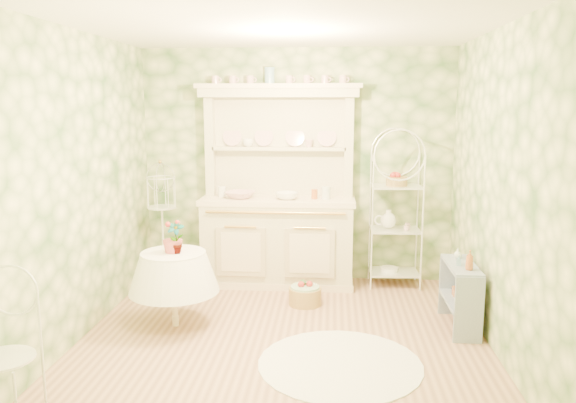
# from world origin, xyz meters

# --- Properties ---
(floor) EXTENTS (3.60, 3.60, 0.00)m
(floor) POSITION_xyz_m (0.00, 0.00, 0.00)
(floor) COLOR tan
(floor) RESTS_ON ground
(ceiling) EXTENTS (3.60, 3.60, 0.00)m
(ceiling) POSITION_xyz_m (0.00, 0.00, 2.70)
(ceiling) COLOR white
(ceiling) RESTS_ON floor
(wall_left) EXTENTS (3.60, 3.60, 0.00)m
(wall_left) POSITION_xyz_m (-1.80, 0.00, 1.35)
(wall_left) COLOR beige
(wall_left) RESTS_ON floor
(wall_right) EXTENTS (3.60, 3.60, 0.00)m
(wall_right) POSITION_xyz_m (1.80, 0.00, 1.35)
(wall_right) COLOR beige
(wall_right) RESTS_ON floor
(wall_back) EXTENTS (3.60, 3.60, 0.00)m
(wall_back) POSITION_xyz_m (0.00, 1.80, 1.35)
(wall_back) COLOR beige
(wall_back) RESTS_ON floor
(wall_front) EXTENTS (3.60, 3.60, 0.00)m
(wall_front) POSITION_xyz_m (0.00, -1.80, 1.35)
(wall_front) COLOR beige
(wall_front) RESTS_ON floor
(kitchen_dresser) EXTENTS (1.87, 0.61, 2.29)m
(kitchen_dresser) POSITION_xyz_m (-0.20, 1.52, 1.15)
(kitchen_dresser) COLOR beige
(kitchen_dresser) RESTS_ON floor
(bakers_rack) EXTENTS (0.55, 0.40, 1.74)m
(bakers_rack) POSITION_xyz_m (1.14, 1.59, 0.87)
(bakers_rack) COLOR white
(bakers_rack) RESTS_ON floor
(side_shelf) EXTENTS (0.32, 0.76, 0.64)m
(side_shelf) POSITION_xyz_m (1.62, 0.35, 0.32)
(side_shelf) COLOR #8694AC
(side_shelf) RESTS_ON floor
(round_table) EXTENTS (0.94, 0.94, 0.79)m
(round_table) POSITION_xyz_m (-1.04, 0.18, 0.40)
(round_table) COLOR white
(round_table) RESTS_ON floor
(cafe_chair) EXTENTS (0.37, 0.37, 0.80)m
(cafe_chair) POSITION_xyz_m (-1.68, -1.52, 0.40)
(cafe_chair) COLOR white
(cafe_chair) RESTS_ON floor
(birdcage_stand) EXTENTS (0.36, 0.36, 1.49)m
(birdcage_stand) POSITION_xyz_m (-1.51, 1.38, 0.75)
(birdcage_stand) COLOR white
(birdcage_stand) RESTS_ON floor
(floor_basket) EXTENTS (0.38, 0.38, 0.19)m
(floor_basket) POSITION_xyz_m (0.15, 0.85, 0.10)
(floor_basket) COLOR tan
(floor_basket) RESTS_ON floor
(lace_rug) EXTENTS (1.39, 1.39, 0.01)m
(lace_rug) POSITION_xyz_m (0.50, -0.50, 0.01)
(lace_rug) COLOR white
(lace_rug) RESTS_ON floor
(bowl_floral) EXTENTS (0.42, 0.42, 0.08)m
(bowl_floral) POSITION_xyz_m (-0.62, 1.48, 1.02)
(bowl_floral) COLOR white
(bowl_floral) RESTS_ON kitchen_dresser
(bowl_white) EXTENTS (0.34, 0.34, 0.08)m
(bowl_white) POSITION_xyz_m (-0.09, 1.44, 1.02)
(bowl_white) COLOR white
(bowl_white) RESTS_ON kitchen_dresser
(cup_left) EXTENTS (0.12, 0.12, 0.09)m
(cup_left) POSITION_xyz_m (-0.56, 1.68, 1.61)
(cup_left) COLOR white
(cup_left) RESTS_ON kitchen_dresser
(cup_right) EXTENTS (0.12, 0.12, 0.09)m
(cup_right) POSITION_xyz_m (0.15, 1.68, 1.61)
(cup_right) COLOR white
(cup_right) RESTS_ON kitchen_dresser
(potted_geranium) EXTENTS (0.17, 0.13, 0.31)m
(potted_geranium) POSITION_xyz_m (-1.00, 0.14, 0.85)
(potted_geranium) COLOR #3F7238
(potted_geranium) RESTS_ON round_table
(bottle_amber) EXTENTS (0.09, 0.09, 0.18)m
(bottle_amber) POSITION_xyz_m (1.64, 0.16, 0.68)
(bottle_amber) COLOR #AF5B29
(bottle_amber) RESTS_ON side_shelf
(bottle_blue) EXTENTS (0.05, 0.05, 0.09)m
(bottle_blue) POSITION_xyz_m (1.58, 0.30, 0.65)
(bottle_blue) COLOR #7CAAC4
(bottle_blue) RESTS_ON side_shelf
(bottle_glass) EXTENTS (0.09, 0.09, 0.09)m
(bottle_glass) POSITION_xyz_m (1.62, 0.55, 0.65)
(bottle_glass) COLOR silver
(bottle_glass) RESTS_ON side_shelf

